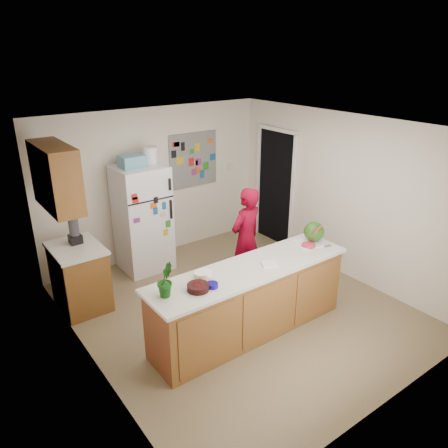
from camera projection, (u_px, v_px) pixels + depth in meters
floor at (237, 309)px, 6.05m from camera, size 4.00×4.50×0.02m
wall_back at (155, 184)px, 7.26m from camera, size 4.00×0.02×2.50m
wall_left at (84, 269)px, 4.48m from camera, size 0.02×4.50×2.50m
wall_right at (342, 196)px, 6.68m from camera, size 0.02×4.50×2.50m
ceiling at (240, 126)px, 5.10m from camera, size 4.00×4.50×0.02m
doorway at (276, 188)px, 7.83m from camera, size 0.03×0.85×2.04m
peninsula_base at (250, 302)px, 5.40m from camera, size 2.60×0.62×0.88m
peninsula_top at (251, 269)px, 5.23m from camera, size 2.68×0.70×0.04m
side_counter_base at (80, 278)px, 5.97m from camera, size 0.60×0.80×0.86m
side_counter_top at (76, 249)px, 5.80m from camera, size 0.64×0.84×0.04m
upper_cabinets at (56, 177)px, 5.30m from camera, size 0.35×1.00×0.80m
refrigerator at (143, 219)px, 6.88m from camera, size 0.75×0.70×1.70m
fridge_top_bin at (132, 161)px, 6.47m from camera, size 0.35×0.28×0.18m
photo_collage at (193, 160)px, 7.54m from camera, size 0.95×0.01×0.95m
person at (246, 239)px, 6.33m from camera, size 0.62×0.46×1.56m
blender_appliance at (74, 230)px, 5.84m from camera, size 0.13×0.13×0.38m
cutting_board at (311, 243)px, 5.86m from camera, size 0.49×0.42×0.01m
watermelon at (314, 232)px, 5.85m from camera, size 0.27×0.27×0.27m
watermelon_slice at (309, 245)px, 5.76m from camera, size 0.18×0.18×0.02m
cherry_bowl at (198, 287)px, 4.72m from camera, size 0.25×0.25×0.07m
white_bowl at (203, 274)px, 5.00m from camera, size 0.27×0.27×0.06m
cobalt_bowl at (212, 285)px, 4.78m from camera, size 0.14×0.14×0.05m
plate at (205, 283)px, 4.87m from camera, size 0.29×0.29×0.02m
paper_towel at (269, 264)px, 5.28m from camera, size 0.24×0.23×0.02m
keys at (328, 246)px, 5.77m from camera, size 0.10×0.06×0.01m
potted_plant at (165, 280)px, 4.57m from camera, size 0.26×0.26×0.37m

